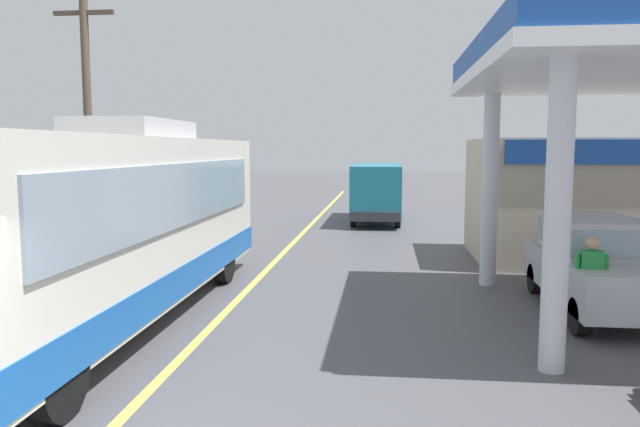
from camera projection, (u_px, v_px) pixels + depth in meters
ground at (310, 226)px, 24.41m from camera, size 120.00×120.00×0.00m
lane_divider_stripe at (291, 245)px, 19.47m from camera, size 0.16×50.00×0.01m
coach_bus_main at (113, 228)px, 10.72m from camera, size 2.60×11.04×3.69m
gas_station_roadside at (635, 169)px, 14.63m from camera, size 9.10×11.95×5.10m
car_at_pump at (595, 259)px, 11.49m from camera, size 1.70×4.20×1.82m
minibus_opposing_lane at (377, 187)px, 25.76m from camera, size 2.04×6.13×2.44m
pedestrian_near_pump at (591, 279)px, 10.13m from camera, size 0.55×0.22×1.66m
utility_pole_roadside at (88, 119)px, 17.56m from camera, size 1.80×0.24×7.62m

